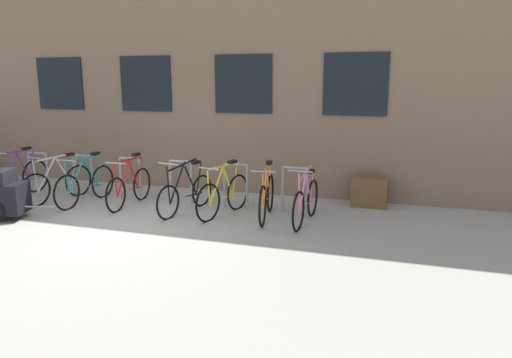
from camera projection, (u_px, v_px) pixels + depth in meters
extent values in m
plane|color=#9E998E|center=(117.00, 229.00, 8.08)|extent=(42.00, 42.00, 0.00)
cube|color=#7A604C|center=(234.00, 49.00, 12.84)|extent=(28.00, 5.30, 6.69)
cube|color=black|center=(60.00, 84.00, 11.61)|extent=(1.30, 0.04, 1.26)
cube|color=black|center=(146.00, 84.00, 10.90)|extent=(1.30, 0.04, 1.26)
cube|color=black|center=(243.00, 84.00, 10.18)|extent=(1.30, 0.04, 1.26)
cube|color=black|center=(355.00, 84.00, 9.47)|extent=(1.30, 0.04, 1.26)
cylinder|color=gray|center=(31.00, 172.00, 10.81)|extent=(0.05, 0.05, 0.88)
cylinder|color=gray|center=(47.00, 173.00, 10.67)|extent=(0.05, 0.05, 0.88)
cylinder|color=gray|center=(37.00, 153.00, 10.65)|extent=(0.47, 0.05, 0.05)
cylinder|color=gray|center=(74.00, 175.00, 10.46)|extent=(0.05, 0.05, 0.88)
cylinder|color=gray|center=(92.00, 176.00, 10.32)|extent=(0.05, 0.05, 0.88)
cylinder|color=gray|center=(82.00, 156.00, 10.30)|extent=(0.47, 0.05, 0.05)
cylinder|color=gray|center=(121.00, 178.00, 10.10)|extent=(0.05, 0.05, 0.88)
cylinder|color=gray|center=(140.00, 180.00, 9.96)|extent=(0.05, 0.05, 0.88)
cylinder|color=gray|center=(129.00, 158.00, 9.94)|extent=(0.47, 0.05, 0.05)
cylinder|color=gray|center=(171.00, 182.00, 9.74)|extent=(0.05, 0.05, 0.88)
cylinder|color=gray|center=(192.00, 183.00, 9.60)|extent=(0.05, 0.05, 0.88)
cylinder|color=gray|center=(180.00, 161.00, 9.58)|extent=(0.47, 0.05, 0.05)
cylinder|color=gray|center=(225.00, 186.00, 9.39)|extent=(0.05, 0.05, 0.88)
cylinder|color=gray|center=(247.00, 187.00, 9.25)|extent=(0.05, 0.05, 0.88)
cylinder|color=gray|center=(236.00, 165.00, 9.23)|extent=(0.47, 0.05, 0.05)
cylinder|color=gray|center=(283.00, 190.00, 9.03)|extent=(0.05, 0.05, 0.88)
cylinder|color=gray|center=(307.00, 191.00, 8.89)|extent=(0.05, 0.05, 0.88)
cylinder|color=gray|center=(295.00, 168.00, 8.87)|extent=(0.47, 0.05, 0.05)
torus|color=black|center=(270.00, 193.00, 9.13)|extent=(0.15, 0.75, 0.75)
torus|color=black|center=(263.00, 206.00, 8.18)|extent=(0.15, 0.75, 0.75)
cylinder|color=orange|center=(265.00, 188.00, 8.39)|extent=(0.10, 0.47, 0.65)
cylinder|color=orange|center=(268.00, 183.00, 8.75)|extent=(0.08, 0.34, 0.67)
cylinder|color=orange|center=(266.00, 169.00, 8.47)|extent=(0.14, 0.75, 0.06)
cylinder|color=orange|center=(269.00, 198.00, 8.90)|extent=(0.09, 0.49, 0.08)
cylinder|color=orange|center=(270.00, 179.00, 8.98)|extent=(0.05, 0.20, 0.61)
cylinder|color=orange|center=(263.00, 190.00, 8.15)|extent=(0.04, 0.08, 0.58)
cube|color=black|center=(269.00, 163.00, 8.83)|extent=(0.13, 0.21, 0.06)
cylinder|color=gray|center=(263.00, 172.00, 8.11)|extent=(0.44, 0.09, 0.03)
torus|color=black|center=(36.00, 176.00, 10.73)|extent=(0.07, 0.76, 0.76)
torus|color=black|center=(0.00, 185.00, 9.85)|extent=(0.07, 0.76, 0.76)
cylinder|color=#722D99|center=(9.00, 169.00, 10.03)|extent=(0.06, 0.46, 0.70)
cylinder|color=#722D99|center=(23.00, 166.00, 10.37)|extent=(0.05, 0.34, 0.70)
cylinder|color=#722D99|center=(13.00, 152.00, 10.10)|extent=(0.07, 0.74, 0.04)
cylinder|color=#722D99|center=(27.00, 179.00, 10.52)|extent=(0.05, 0.49, 0.08)
cylinder|color=#722D99|center=(31.00, 163.00, 10.58)|extent=(0.03, 0.20, 0.64)
cube|color=black|center=(26.00, 148.00, 10.43)|extent=(0.11, 0.20, 0.06)
torus|color=black|center=(202.00, 191.00, 9.53)|extent=(0.16, 0.65, 0.66)
torus|color=black|center=(168.00, 203.00, 8.60)|extent=(0.16, 0.65, 0.66)
cylinder|color=black|center=(177.00, 183.00, 8.79)|extent=(0.13, 0.52, 0.75)
cylinder|color=black|center=(191.00, 181.00, 9.17)|extent=(0.11, 0.39, 0.65)
cylinder|color=black|center=(183.00, 165.00, 8.88)|extent=(0.19, 0.85, 0.14)
cylinder|color=black|center=(194.00, 195.00, 9.31)|extent=(0.12, 0.54, 0.07)
cylinder|color=black|center=(199.00, 177.00, 9.40)|extent=(0.06, 0.20, 0.59)
cylinder|color=black|center=(168.00, 184.00, 8.55)|extent=(0.04, 0.08, 0.69)
cube|color=black|center=(196.00, 162.00, 9.25)|extent=(0.14, 0.22, 0.06)
cylinder|color=gray|center=(168.00, 164.00, 8.50)|extent=(0.44, 0.11, 0.03)
torus|color=black|center=(103.00, 182.00, 10.22)|extent=(0.08, 0.72, 0.72)
torus|color=black|center=(67.00, 193.00, 9.23)|extent=(0.08, 0.72, 0.72)
cylinder|color=teal|center=(76.00, 176.00, 9.44)|extent=(0.06, 0.52, 0.68)
cylinder|color=teal|center=(91.00, 172.00, 9.83)|extent=(0.06, 0.40, 0.69)
cylinder|color=teal|center=(81.00, 158.00, 9.54)|extent=(0.08, 0.86, 0.05)
cylinder|color=teal|center=(95.00, 185.00, 9.98)|extent=(0.05, 0.55, 0.08)
cylinder|color=teal|center=(99.00, 169.00, 10.07)|extent=(0.03, 0.20, 0.62)
cylinder|color=teal|center=(67.00, 177.00, 9.19)|extent=(0.03, 0.08, 0.61)
cube|color=black|center=(95.00, 154.00, 9.92)|extent=(0.11, 0.20, 0.06)
cylinder|color=gray|center=(66.00, 161.00, 9.14)|extent=(0.44, 0.05, 0.03)
torus|color=black|center=(142.00, 184.00, 10.02)|extent=(0.07, 0.70, 0.70)
torus|color=black|center=(116.00, 195.00, 9.06)|extent=(0.07, 0.70, 0.70)
cylinder|color=red|center=(123.00, 179.00, 9.27)|extent=(0.05, 0.49, 0.66)
cylinder|color=red|center=(133.00, 174.00, 9.64)|extent=(0.05, 0.36, 0.70)
cylinder|color=red|center=(126.00, 160.00, 9.35)|extent=(0.07, 0.79, 0.08)
cylinder|color=red|center=(136.00, 188.00, 9.79)|extent=(0.04, 0.51, 0.07)
cylinder|color=red|center=(139.00, 170.00, 9.87)|extent=(0.03, 0.20, 0.64)
cylinder|color=red|center=(116.00, 180.00, 9.02)|extent=(0.03, 0.08, 0.59)
cube|color=black|center=(136.00, 154.00, 9.72)|extent=(0.11, 0.20, 0.06)
cylinder|color=gray|center=(115.00, 163.00, 8.98)|extent=(0.44, 0.04, 0.03)
torus|color=black|center=(313.00, 198.00, 8.84)|extent=(0.08, 0.71, 0.71)
torus|color=black|center=(298.00, 211.00, 7.93)|extent=(0.08, 0.71, 0.71)
cylinder|color=pink|center=(303.00, 191.00, 8.12)|extent=(0.06, 0.48, 0.72)
cylinder|color=pink|center=(308.00, 190.00, 8.48)|extent=(0.05, 0.35, 0.58)
cylinder|color=pink|center=(306.00, 173.00, 8.20)|extent=(0.08, 0.77, 0.17)
cylinder|color=pink|center=(309.00, 202.00, 8.62)|extent=(0.05, 0.50, 0.07)
cylinder|color=pink|center=(312.00, 186.00, 8.70)|extent=(0.03, 0.20, 0.52)
cylinder|color=pink|center=(299.00, 192.00, 7.88)|extent=(0.03, 0.08, 0.65)
cube|color=black|center=(311.00, 171.00, 8.56)|extent=(0.11, 0.20, 0.06)
cylinder|color=gray|center=(300.00, 171.00, 7.83)|extent=(0.44, 0.05, 0.03)
torus|color=black|center=(238.00, 192.00, 9.26)|extent=(0.21, 0.71, 0.72)
torus|color=black|center=(208.00, 203.00, 8.45)|extent=(0.21, 0.71, 0.72)
cylinder|color=yellow|center=(217.00, 186.00, 8.62)|extent=(0.15, 0.46, 0.66)
cylinder|color=yellow|center=(228.00, 182.00, 8.93)|extent=(0.12, 0.33, 0.67)
cylinder|color=yellow|center=(221.00, 167.00, 8.68)|extent=(0.21, 0.72, 0.05)
cylinder|color=yellow|center=(231.00, 196.00, 9.06)|extent=(0.14, 0.48, 0.07)
cylinder|color=yellow|center=(235.00, 178.00, 9.12)|extent=(0.07, 0.20, 0.62)
cylinder|color=yellow|center=(209.00, 187.00, 8.41)|extent=(0.05, 0.08, 0.59)
cube|color=black|center=(232.00, 162.00, 8.98)|extent=(0.15, 0.22, 0.06)
cylinder|color=gray|center=(209.00, 169.00, 8.37)|extent=(0.43, 0.13, 0.03)
torus|color=black|center=(79.00, 181.00, 10.38)|extent=(0.18, 0.69, 0.70)
torus|color=black|center=(35.00, 190.00, 9.47)|extent=(0.18, 0.69, 0.70)
cylinder|color=#B7B7BC|center=(47.00, 174.00, 9.66)|extent=(0.14, 0.51, 0.69)
cylinder|color=#B7B7BC|center=(64.00, 172.00, 10.02)|extent=(0.11, 0.38, 0.65)
cylinder|color=#B7B7BC|center=(53.00, 158.00, 9.74)|extent=(0.21, 0.83, 0.07)
cylinder|color=#B7B7BC|center=(69.00, 184.00, 10.15)|extent=(0.13, 0.53, 0.07)
cylinder|color=#B7B7BC|center=(74.00, 168.00, 10.24)|extent=(0.07, 0.20, 0.59)
cylinder|color=#B7B7BC|center=(35.00, 175.00, 9.43)|extent=(0.04, 0.08, 0.62)
cube|color=black|center=(70.00, 154.00, 10.10)|extent=(0.14, 0.22, 0.06)
cylinder|color=gray|center=(35.00, 158.00, 9.38)|extent=(0.44, 0.12, 0.03)
torus|color=black|center=(10.00, 203.00, 8.95)|extent=(0.45, 0.19, 0.46)
cylinder|color=gray|center=(40.00, 207.00, 8.64)|extent=(0.53, 0.21, 0.03)
cube|color=brown|center=(369.00, 192.00, 9.48)|extent=(0.70, 0.44, 0.60)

